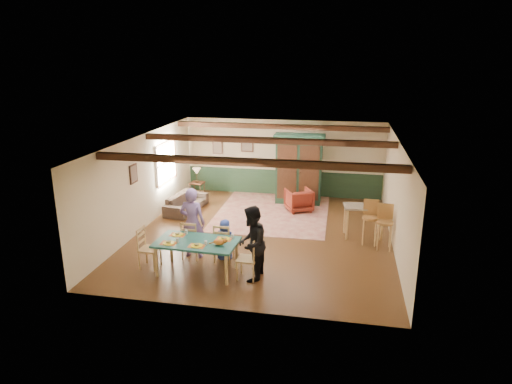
% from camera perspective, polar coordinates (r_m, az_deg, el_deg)
% --- Properties ---
extents(floor, '(8.00, 8.00, 0.00)m').
position_cam_1_polar(floor, '(12.85, 0.87, -5.39)').
color(floor, '#462813').
rests_on(floor, ground).
extents(wall_back, '(7.00, 0.02, 2.70)m').
position_cam_1_polar(wall_back, '(16.24, 3.43, 4.27)').
color(wall_back, beige).
rests_on(wall_back, floor).
extents(wall_left, '(0.02, 8.00, 2.70)m').
position_cam_1_polar(wall_left, '(13.45, -13.94, 1.20)').
color(wall_left, beige).
rests_on(wall_left, floor).
extents(wall_right, '(0.02, 8.00, 2.70)m').
position_cam_1_polar(wall_right, '(12.30, 17.15, -0.49)').
color(wall_right, beige).
rests_on(wall_right, floor).
extents(ceiling, '(7.00, 8.00, 0.02)m').
position_cam_1_polar(ceiling, '(12.10, 0.92, 6.56)').
color(ceiling, white).
rests_on(ceiling, wall_back).
extents(wainscot_back, '(6.95, 0.03, 0.90)m').
position_cam_1_polar(wainscot_back, '(16.43, 3.36, 1.19)').
color(wainscot_back, '#1D3622').
rests_on(wainscot_back, floor).
extents(ceiling_beam_front, '(6.95, 0.16, 0.16)m').
position_cam_1_polar(ceiling_beam_front, '(9.90, -1.46, 3.77)').
color(ceiling_beam_front, black).
rests_on(ceiling_beam_front, ceiling).
extents(ceiling_beam_mid, '(6.95, 0.16, 0.16)m').
position_cam_1_polar(ceiling_beam_mid, '(12.50, 1.25, 6.47)').
color(ceiling_beam_mid, black).
rests_on(ceiling_beam_mid, ceiling).
extents(ceiling_beam_back, '(6.95, 0.16, 0.16)m').
position_cam_1_polar(ceiling_beam_back, '(15.04, 2.98, 8.17)').
color(ceiling_beam_back, black).
rests_on(ceiling_beam_back, ceiling).
extents(window_left, '(0.06, 1.60, 1.30)m').
position_cam_1_polar(window_left, '(14.90, -11.18, 3.65)').
color(window_left, white).
rests_on(window_left, wall_left).
extents(picture_left_wall, '(0.04, 0.42, 0.52)m').
position_cam_1_polar(picture_left_wall, '(12.82, -15.06, 2.21)').
color(picture_left_wall, gray).
rests_on(picture_left_wall, wall_left).
extents(picture_back_a, '(0.45, 0.04, 0.55)m').
position_cam_1_polar(picture_back_a, '(16.34, -1.11, 5.98)').
color(picture_back_a, gray).
rests_on(picture_back_a, wall_back).
extents(picture_back_b, '(0.38, 0.04, 0.48)m').
position_cam_1_polar(picture_back_b, '(16.63, -4.83, 5.59)').
color(picture_back_b, gray).
rests_on(picture_back_b, wall_back).
extents(dining_table, '(1.90, 1.11, 0.77)m').
position_cam_1_polar(dining_table, '(10.65, -7.36, -8.06)').
color(dining_table, '#1A544D').
rests_on(dining_table, floor).
extents(dining_chair_far_left, '(0.45, 0.47, 0.98)m').
position_cam_1_polar(dining_chair_far_left, '(11.39, -8.02, -5.86)').
color(dining_chair_far_left, tan).
rests_on(dining_chair_far_left, floor).
extents(dining_chair_far_right, '(0.45, 0.47, 0.98)m').
position_cam_1_polar(dining_chair_far_right, '(11.13, -4.03, -6.28)').
color(dining_chair_far_right, tan).
rests_on(dining_chair_far_right, floor).
extents(dining_chair_end_left, '(0.47, 0.45, 0.98)m').
position_cam_1_polar(dining_chair_end_left, '(11.07, -13.18, -6.83)').
color(dining_chair_end_left, tan).
rests_on(dining_chair_end_left, floor).
extents(dining_chair_end_right, '(0.47, 0.45, 0.98)m').
position_cam_1_polar(dining_chair_end_right, '(10.28, -1.12, -8.25)').
color(dining_chair_end_right, tan).
rests_on(dining_chair_end_right, floor).
extents(person_man, '(0.67, 0.45, 1.78)m').
position_cam_1_polar(person_man, '(11.31, -7.95, -3.83)').
color(person_man, '#7E61A7').
rests_on(person_man, floor).
extents(person_woman, '(0.68, 0.85, 1.70)m').
position_cam_1_polar(person_woman, '(10.11, -0.56, -6.45)').
color(person_woman, black).
rests_on(person_woman, floor).
extents(person_child, '(0.52, 0.35, 1.04)m').
position_cam_1_polar(person_child, '(11.19, -3.91, -5.99)').
color(person_child, '#243A93').
rests_on(person_child, floor).
extents(cat, '(0.38, 0.16, 0.19)m').
position_cam_1_polar(cat, '(10.20, -4.66, -6.20)').
color(cat, orange).
rests_on(cat, dining_table).
extents(place_setting_near_left, '(0.42, 0.33, 0.11)m').
position_cam_1_polar(place_setting_near_left, '(10.47, -10.87, -6.06)').
color(place_setting_near_left, yellow).
rests_on(place_setting_near_left, dining_table).
extents(place_setting_near_center, '(0.42, 0.33, 0.11)m').
position_cam_1_polar(place_setting_near_center, '(10.22, -7.42, -6.46)').
color(place_setting_near_center, yellow).
rests_on(place_setting_near_center, dining_table).
extents(place_setting_far_left, '(0.42, 0.33, 0.11)m').
position_cam_1_polar(place_setting_far_left, '(10.90, -9.77, -5.06)').
color(place_setting_far_left, yellow).
rests_on(place_setting_far_left, dining_table).
extents(place_setting_far_right, '(0.42, 0.33, 0.11)m').
position_cam_1_polar(place_setting_far_right, '(10.53, -4.05, -5.66)').
color(place_setting_far_right, yellow).
rests_on(place_setting_far_right, dining_table).
extents(area_rug, '(3.53, 4.17, 0.01)m').
position_cam_1_polar(area_rug, '(14.64, 2.08, -2.57)').
color(area_rug, beige).
rests_on(area_rug, floor).
extents(armoire, '(1.67, 0.68, 2.36)m').
position_cam_1_polar(armoire, '(15.37, 5.39, 2.86)').
color(armoire, '#122F20').
rests_on(armoire, floor).
extents(armchair, '(1.04, 1.05, 0.72)m').
position_cam_1_polar(armchair, '(14.77, 5.38, -1.01)').
color(armchair, '#541610').
rests_on(armchair, floor).
extents(sofa, '(0.98, 1.96, 0.55)m').
position_cam_1_polar(sofa, '(14.93, -8.70, -1.28)').
color(sofa, '#392B23').
rests_on(sofa, floor).
extents(end_table, '(0.49, 0.49, 0.56)m').
position_cam_1_polar(end_table, '(16.23, -7.35, 0.26)').
color(end_table, black).
rests_on(end_table, floor).
extents(table_lamp, '(0.30, 0.30, 0.51)m').
position_cam_1_polar(table_lamp, '(16.09, -7.41, 2.09)').
color(table_lamp, beige).
rests_on(table_lamp, end_table).
extents(counter_table, '(1.15, 0.76, 0.90)m').
position_cam_1_polar(counter_table, '(12.92, 13.24, -3.59)').
color(counter_table, tan).
rests_on(counter_table, floor).
extents(bar_stool_left, '(0.45, 0.49, 1.18)m').
position_cam_1_polar(bar_stool_left, '(12.43, 14.06, -3.76)').
color(bar_stool_left, '#B38045').
rests_on(bar_stool_left, floor).
extents(bar_stool_right, '(0.43, 0.47, 1.18)m').
position_cam_1_polar(bar_stool_right, '(12.19, 15.78, -4.31)').
color(bar_stool_right, '#B38045').
rests_on(bar_stool_right, floor).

